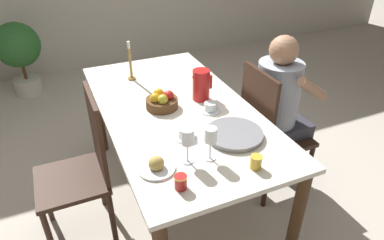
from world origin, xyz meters
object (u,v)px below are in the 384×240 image
object	(u,v)px
bread_plate	(157,166)
potted_plant	(18,50)
wine_glass_water	(211,137)
jam_jar_red	(181,181)
chair_person_side	(269,131)
wine_glass_juice	(187,139)
jam_jar_amber	(256,161)
person_seated	(280,103)
candlestick_tall	(131,65)
serving_tray	(234,134)
chair_opposite	(83,167)
teacup_near_person	(185,134)
fruit_bowl	(162,101)
red_pitcher	(201,85)
teacup_across	(210,107)

from	to	relation	value
bread_plate	potted_plant	world-z (taller)	bread_plate
wine_glass_water	jam_jar_red	size ratio (longest dim) A/B	2.65
chair_person_side	wine_glass_juice	distance (m)	0.96
wine_glass_water	potted_plant	xyz separation A→B (m)	(-0.95, 2.84, -0.38)
jam_jar_red	potted_plant	world-z (taller)	jam_jar_red
wine_glass_water	jam_jar_amber	bearing A→B (deg)	-41.85
wine_glass_water	wine_glass_juice	size ratio (longest dim) A/B	0.96
bread_plate	person_seated	bearing A→B (deg)	21.41
person_seated	candlestick_tall	world-z (taller)	person_seated
serving_tray	bread_plate	size ratio (longest dim) A/B	1.75
person_seated	jam_jar_amber	world-z (taller)	person_seated
jam_jar_red	chair_opposite	bearing A→B (deg)	120.34
teacup_near_person	serving_tray	bearing A→B (deg)	-21.53
serving_tray	bread_plate	world-z (taller)	bread_plate
wine_glass_water	jam_jar_amber	size ratio (longest dim) A/B	2.65
wine_glass_water	fruit_bowl	world-z (taller)	wine_glass_water
teacup_near_person	potted_plant	bearing A→B (deg)	109.05
person_seated	candlestick_tall	bearing A→B (deg)	-126.85
chair_person_side	wine_glass_juice	size ratio (longest dim) A/B	5.13
candlestick_tall	wine_glass_water	bearing A→B (deg)	-84.12
candlestick_tall	serving_tray	bearing A→B (deg)	-71.46
wine_glass_water	potted_plant	world-z (taller)	wine_glass_water
chair_opposite	candlestick_tall	world-z (taller)	candlestick_tall
bread_plate	jam_jar_red	xyz separation A→B (m)	(0.06, -0.17, 0.02)
chair_opposite	red_pitcher	distance (m)	0.91
bread_plate	teacup_near_person	bearing A→B (deg)	40.32
fruit_bowl	candlestick_tall	bearing A→B (deg)	97.35
red_pitcher	jam_jar_amber	world-z (taller)	red_pitcher
red_pitcher	jam_jar_red	bearing A→B (deg)	-121.02
chair_opposite	jam_jar_red	distance (m)	0.82
person_seated	potted_plant	xyz separation A→B (m)	(-1.71, 2.41, -0.18)
person_seated	serving_tray	world-z (taller)	person_seated
jam_jar_red	candlestick_tall	world-z (taller)	candlestick_tall
red_pitcher	bread_plate	distance (m)	0.77
teacup_near_person	teacup_across	world-z (taller)	same
teacup_near_person	bread_plate	bearing A→B (deg)	-139.68
chair_person_side	jam_jar_red	xyz separation A→B (m)	(-0.89, -0.54, 0.29)
teacup_near_person	wine_glass_juice	bearing A→B (deg)	-109.35
fruit_bowl	potted_plant	xyz separation A→B (m)	(-0.90, 2.25, -0.29)
teacup_near_person	jam_jar_amber	bearing A→B (deg)	-60.36
teacup_near_person	potted_plant	distance (m)	2.78
potted_plant	teacup_near_person	bearing A→B (deg)	-70.95
red_pitcher	chair_opposite	bearing A→B (deg)	-174.00
wine_glass_water	candlestick_tall	world-z (taller)	candlestick_tall
teacup_across	candlestick_tall	world-z (taller)	candlestick_tall
serving_tray	wine_glass_water	bearing A→B (deg)	-149.55
teacup_near_person	teacup_across	distance (m)	0.33
teacup_near_person	fruit_bowl	distance (m)	0.37
teacup_across	jam_jar_amber	size ratio (longest dim) A/B	1.88
wine_glass_water	teacup_near_person	xyz separation A→B (m)	(-0.04, 0.23, -0.11)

